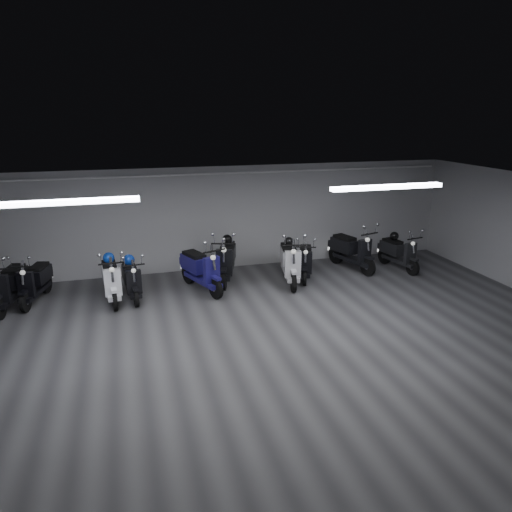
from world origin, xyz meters
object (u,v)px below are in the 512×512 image
object	(u,v)px
helmet_0	(394,236)
helmet_1	(227,240)
helmet_3	(109,258)
scooter_9	(399,247)
scooter_5	(226,254)
scooter_6	(290,256)
scooter_8	(352,245)
helmet_4	(129,260)
scooter_3	(131,274)
scooter_4	(201,263)
scooter_7	(306,255)
helmet_2	(289,242)
scooter_2	(111,273)
scooter_0	(9,279)
scooter_1	(34,275)

from	to	relation	value
helmet_0	helmet_1	distance (m)	4.64
helmet_1	helmet_3	bearing A→B (deg)	-168.55
scooter_9	scooter_5	bearing A→B (deg)	165.64
scooter_6	scooter_8	world-z (taller)	scooter_6
helmet_4	scooter_9	bearing A→B (deg)	-0.17
scooter_6	scooter_9	size ratio (longest dim) A/B	1.15
scooter_9	helmet_0	world-z (taller)	scooter_9
scooter_3	scooter_5	size ratio (longest dim) A/B	0.83
scooter_8	scooter_9	bearing A→B (deg)	-31.88
scooter_4	helmet_1	size ratio (longest dim) A/B	7.33
scooter_3	helmet_4	bearing A→B (deg)	90.00
scooter_7	helmet_2	world-z (taller)	scooter_7
scooter_6	scooter_4	bearing A→B (deg)	-169.63
scooter_2	scooter_6	distance (m)	4.32
scooter_4	helmet_0	distance (m)	5.45
scooter_0	scooter_8	distance (m)	8.46
scooter_5	scooter_7	distance (m)	2.05
scooter_5	helmet_2	bearing A→B (deg)	7.44
scooter_1	scooter_6	xyz separation A→B (m)	(5.99, -0.37, 0.08)
scooter_3	helmet_1	world-z (taller)	scooter_3
scooter_7	helmet_4	distance (m)	4.41
scooter_5	helmet_3	bearing A→B (deg)	-155.28
scooter_5	scooter_9	xyz separation A→B (m)	(4.74, -0.36, -0.10)
scooter_8	helmet_3	bearing A→B (deg)	166.81
scooter_5	helmet_3	world-z (taller)	scooter_5
scooter_6	scooter_5	bearing A→B (deg)	171.46
scooter_9	helmet_0	bearing A→B (deg)	90.00
helmet_1	scooter_0	bearing A→B (deg)	-172.45
scooter_0	scooter_5	bearing A→B (deg)	15.67
scooter_9	helmet_1	bearing A→B (deg)	162.44
scooter_6	helmet_2	world-z (taller)	scooter_6
scooter_2	helmet_2	bearing A→B (deg)	-1.49
scooter_6	scooter_7	distance (m)	0.56
scooter_0	helmet_1	size ratio (longest dim) A/B	7.00
scooter_7	helmet_0	size ratio (longest dim) A/B	6.93
scooter_1	scooter_4	world-z (taller)	scooter_4
helmet_3	scooter_0	bearing A→B (deg)	-177.93
scooter_7	scooter_6	bearing A→B (deg)	-134.44
scooter_7	scooter_9	bearing A→B (deg)	21.19
helmet_1	scooter_2	bearing A→B (deg)	-163.82
scooter_1	scooter_3	size ratio (longest dim) A/B	1.06
scooter_5	scooter_8	xyz separation A→B (m)	(3.50, -0.01, -0.02)
scooter_0	helmet_2	distance (m)	6.52
scooter_0	scooter_3	size ratio (longest dim) A/B	1.14
scooter_3	helmet_0	xyz separation A→B (m)	(7.06, 0.43, 0.29)
scooter_5	scooter_8	size ratio (longest dim) A/B	1.03
scooter_5	helmet_3	size ratio (longest dim) A/B	7.51
scooter_2	scooter_3	xyz separation A→B (m)	(0.45, 0.02, -0.07)
scooter_9	helmet_0	xyz separation A→B (m)	(-0.04, 0.23, 0.27)
scooter_0	scooter_9	distance (m)	9.69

